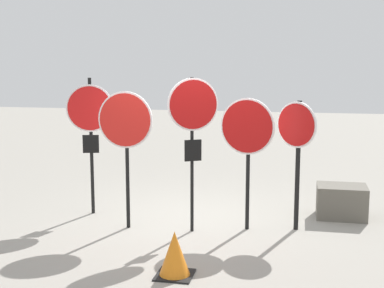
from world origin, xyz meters
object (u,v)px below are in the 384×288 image
storage_crate (341,202)px  stop_sign_3 (247,134)px  stop_sign_1 (125,128)px  stop_sign_2 (193,116)px  traffic_cone_0 (175,254)px  stop_sign_4 (297,138)px  stop_sign_0 (90,118)px

storage_crate → stop_sign_3: bearing=-146.4°
stop_sign_1 → stop_sign_3: size_ratio=1.05×
stop_sign_1 → stop_sign_2: 1.08m
stop_sign_1 → traffic_cone_0: 2.46m
stop_sign_4 → stop_sign_1: bearing=-135.8°
stop_sign_4 → storage_crate: size_ratio=2.47×
stop_sign_3 → stop_sign_0: bearing=-173.4°
stop_sign_0 → traffic_cone_0: stop_sign_0 is taller
stop_sign_1 → traffic_cone_0: bearing=-53.4°
stop_sign_2 → traffic_cone_0: 2.32m
stop_sign_2 → stop_sign_3: (0.80, 0.27, -0.28)m
stop_sign_2 → storage_crate: size_ratio=2.91×
traffic_cone_0 → storage_crate: (2.20, 3.01, -0.00)m
stop_sign_0 → stop_sign_2: (1.91, -0.63, 0.14)m
stop_sign_2 → traffic_cone_0: (0.12, -1.73, -1.54)m
stop_sign_1 → stop_sign_4: size_ratio=1.07×
stop_sign_3 → stop_sign_1: bearing=-156.5°
stop_sign_2 → stop_sign_0: bearing=132.0°
stop_sign_0 → stop_sign_2: stop_sign_2 is taller
stop_sign_1 → stop_sign_4: stop_sign_1 is taller
stop_sign_0 → stop_sign_4: size_ratio=1.16×
stop_sign_1 → traffic_cone_0: (1.18, -1.70, -1.34)m
stop_sign_2 → stop_sign_3: stop_sign_2 is taller
storage_crate → stop_sign_2: bearing=-151.0°
stop_sign_1 → stop_sign_3: 1.89m
stop_sign_1 → traffic_cone_0: stop_sign_1 is taller
stop_sign_2 → stop_sign_4: size_ratio=1.18×
stop_sign_2 → stop_sign_3: 0.89m
stop_sign_2 → storage_crate: 3.06m
stop_sign_4 → stop_sign_3: bearing=-134.4°
stop_sign_3 → stop_sign_4: bearing=25.6°
traffic_cone_0 → storage_crate: size_ratio=0.69×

